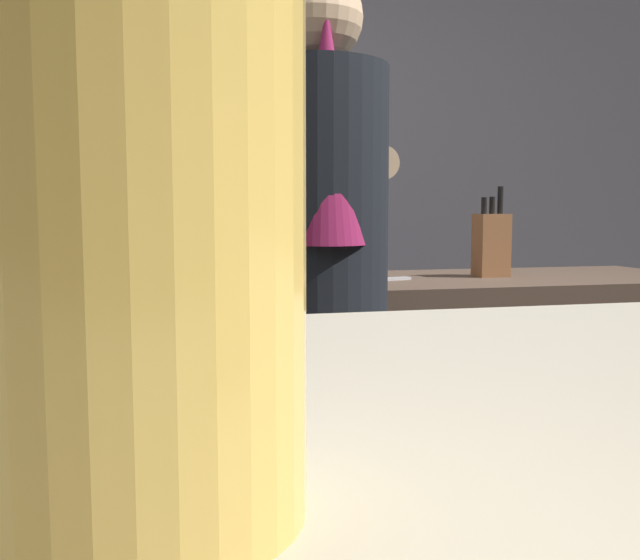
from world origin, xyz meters
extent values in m
cube|color=#4C4A51|center=(0.00, 2.20, 1.35)|extent=(5.20, 0.10, 2.70)
cube|color=#4A392D|center=(0.35, 0.78, 0.47)|extent=(2.10, 0.60, 0.93)
cube|color=#34383B|center=(0.10, 1.92, 0.60)|extent=(0.83, 0.36, 1.20)
cube|color=#2C3637|center=(0.03, 0.33, 0.43)|extent=(0.28, 0.20, 0.86)
cylinder|color=black|center=(0.03, 0.33, 1.16)|extent=(0.34, 0.34, 0.60)
sphere|color=#DAB288|center=(0.03, 0.33, 1.57)|extent=(0.22, 0.22, 0.22)
cone|color=#8C1E4C|center=(0.03, 0.23, 1.32)|extent=(0.18, 0.18, 0.51)
cylinder|color=#DAB288|center=(-0.15, 0.48, 1.25)|extent=(0.09, 0.32, 0.08)
cylinder|color=#DAB288|center=(0.19, 0.49, 1.25)|extent=(0.09, 0.32, 0.08)
cube|color=#945E38|center=(0.72, 0.78, 1.03)|extent=(0.10, 0.08, 0.20)
cylinder|color=black|center=(0.69, 0.78, 1.16)|extent=(0.02, 0.02, 0.05)
cylinder|color=black|center=(0.72, 0.78, 1.16)|extent=(0.02, 0.02, 0.05)
cylinder|color=black|center=(0.74, 0.78, 1.17)|extent=(0.02, 0.02, 0.09)
cylinder|color=#D14F29|center=(-0.28, 0.80, 0.95)|extent=(0.17, 0.17, 0.05)
cube|color=silver|center=(0.31, 0.73, 0.93)|extent=(0.24, 0.09, 0.01)
cylinder|color=#DFB754|center=(-0.34, -1.08, 1.13)|extent=(0.08, 0.08, 0.13)
cylinder|color=#3953A1|center=(0.38, 1.85, 1.28)|extent=(0.06, 0.06, 0.16)
cylinder|color=#3953A1|center=(0.38, 1.85, 1.39)|extent=(0.03, 0.03, 0.06)
cylinder|color=silver|center=(0.38, 1.85, 1.42)|extent=(0.03, 0.03, 0.01)
cylinder|color=#DBD478|center=(-0.12, 1.84, 1.26)|extent=(0.07, 0.07, 0.12)
cylinder|color=#DBD478|center=(-0.12, 1.84, 1.35)|extent=(0.03, 0.03, 0.05)
cylinder|color=#333333|center=(-0.12, 1.84, 1.38)|extent=(0.04, 0.04, 0.01)
camera|label=1|loc=(-0.34, -1.23, 1.14)|focal=38.82mm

